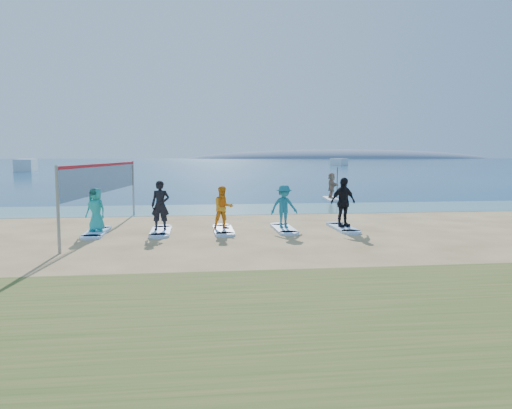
{
  "coord_description": "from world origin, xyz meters",
  "views": [
    {
      "loc": [
        -2.41,
        -14.8,
        2.82
      ],
      "look_at": [
        -0.29,
        2.0,
        1.1
      ],
      "focal_mm": 35.0,
      "sensor_mm": 36.0,
      "label": 1
    }
  ],
  "objects": [
    {
      "name": "boat_offshore_a",
      "position": [
        -29.9,
        72.05,
        0.0
      ],
      "size": [
        4.13,
        9.14,
        1.99
      ],
      "primitive_type": "cube",
      "rotation": [
        0.0,
        0.0,
        0.17
      ],
      "color": "silver",
      "rests_on": "ground"
    },
    {
      "name": "surfboard_0",
      "position": [
        -5.85,
        3.27,
        0.04
      ],
      "size": [
        0.7,
        2.2,
        0.09
      ],
      "primitive_type": "cube",
      "color": "#A3C9FD",
      "rests_on": "ground"
    },
    {
      "name": "student_1",
      "position": [
        -3.6,
        3.27,
        0.98
      ],
      "size": [
        0.69,
        0.49,
        1.78
      ],
      "primitive_type": "imported",
      "rotation": [
        0.0,
        0.0,
        -0.1
      ],
      "color": "black",
      "rests_on": "surfboard_1"
    },
    {
      "name": "island_ridge",
      "position": [
        95.0,
        300.0,
        0.0
      ],
      "size": [
        220.0,
        56.0,
        18.0
      ],
      "primitive_type": "ellipsoid",
      "color": "slate",
      "rests_on": "ground"
    },
    {
      "name": "shallow_water",
      "position": [
        0.0,
        10.5,
        0.01
      ],
      "size": [
        600.0,
        600.0,
        0.0
      ],
      "primitive_type": "plane",
      "color": "teal",
      "rests_on": "ground"
    },
    {
      "name": "volleyball_net",
      "position": [
        -5.69,
        4.21,
        1.9
      ],
      "size": [
        1.13,
        9.03,
        2.5
      ],
      "rotation": [
        0.0,
        0.0,
        -0.12
      ],
      "color": "gray",
      "rests_on": "ground"
    },
    {
      "name": "paddleboard",
      "position": [
        5.99,
        14.87,
        0.06
      ],
      "size": [
        1.02,
        3.06,
        0.12
      ],
      "primitive_type": "cube",
      "rotation": [
        0.0,
        0.0,
        -0.11
      ],
      "color": "silver",
      "rests_on": "ground"
    },
    {
      "name": "surfboard_3",
      "position": [
        0.91,
        3.27,
        0.04
      ],
      "size": [
        0.7,
        2.2,
        0.09
      ],
      "primitive_type": "cube",
      "color": "#A3C9FD",
      "rests_on": "ground"
    },
    {
      "name": "student_0",
      "position": [
        -5.85,
        3.27,
        0.86
      ],
      "size": [
        0.89,
        0.76,
        1.54
      ],
      "primitive_type": "imported",
      "rotation": [
        0.0,
        0.0,
        -0.43
      ],
      "color": "teal",
      "rests_on": "surfboard_0"
    },
    {
      "name": "surfboard_1",
      "position": [
        -3.6,
        3.27,
        0.04
      ],
      "size": [
        0.7,
        2.2,
        0.09
      ],
      "primitive_type": "cube",
      "color": "#A3C9FD",
      "rests_on": "ground"
    },
    {
      "name": "student_3",
      "position": [
        0.91,
        3.27,
        0.89
      ],
      "size": [
        1.13,
        0.78,
        1.6
      ],
      "primitive_type": "imported",
      "rotation": [
        0.0,
        0.0,
        0.19
      ],
      "color": "#1B6F86",
      "rests_on": "surfboard_3"
    },
    {
      "name": "paddleboarder",
      "position": [
        5.99,
        14.87,
        0.9
      ],
      "size": [
        0.51,
        1.46,
        1.55
      ],
      "primitive_type": "imported",
      "rotation": [
        0.0,
        0.0,
        1.61
      ],
      "color": "tan",
      "rests_on": "paddleboard"
    },
    {
      "name": "student_2",
      "position": [
        -1.34,
        3.27,
        0.87
      ],
      "size": [
        0.86,
        0.73,
        1.56
      ],
      "primitive_type": "imported",
      "rotation": [
        0.0,
        0.0,
        0.21
      ],
      "color": "orange",
      "rests_on": "surfboard_2"
    },
    {
      "name": "student_4",
      "position": [
        3.16,
        3.27,
        1.02
      ],
      "size": [
        1.18,
        0.81,
        1.86
      ],
      "primitive_type": "imported",
      "rotation": [
        0.0,
        0.0,
        0.36
      ],
      "color": "black",
      "rests_on": "surfboard_4"
    },
    {
      "name": "ocean",
      "position": [
        0.0,
        160.0,
        0.01
      ],
      "size": [
        600.0,
        600.0,
        0.0
      ],
      "primitive_type": "plane",
      "color": "navy",
      "rests_on": "ground"
    },
    {
      "name": "ground",
      "position": [
        0.0,
        0.0,
        0.0
      ],
      "size": [
        600.0,
        600.0,
        0.0
      ],
      "primitive_type": "plane",
      "color": "tan",
      "rests_on": "ground"
    },
    {
      "name": "boat_offshore_b",
      "position": [
        34.32,
        108.64,
        0.0
      ],
      "size": [
        2.96,
        7.0,
        1.72
      ],
      "primitive_type": "cube",
      "rotation": [
        0.0,
        0.0,
        0.16
      ],
      "color": "silver",
      "rests_on": "ground"
    },
    {
      "name": "surfboard_4",
      "position": [
        3.16,
        3.27,
        0.04
      ],
      "size": [
        0.7,
        2.2,
        0.09
      ],
      "primitive_type": "cube",
      "color": "#A3C9FD",
      "rests_on": "ground"
    },
    {
      "name": "surfboard_2",
      "position": [
        -1.34,
        3.27,
        0.04
      ],
      "size": [
        0.7,
        2.2,
        0.09
      ],
      "primitive_type": "cube",
      "color": "#A3C9FD",
      "rests_on": "ground"
    }
  ]
}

